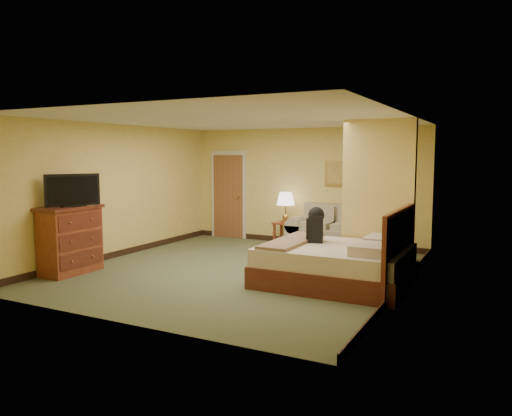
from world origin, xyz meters
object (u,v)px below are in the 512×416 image
Objects in this scene: coffee_table at (294,248)px; bed at (339,264)px; loveseat at (334,236)px; dresser at (70,240)px.

coffee_table is 0.37× the size of bed.
bed is (0.96, -2.68, 0.02)m from loveseat.
loveseat is 2.30× the size of coffee_table.
dresser is at bearing -129.50° from loveseat.
bed reaches higher than dresser.
coffee_table is 0.71× the size of dresser.
coffee_table is (-0.24, -1.61, -0.02)m from loveseat.
loveseat is at bearing 50.50° from dresser.
bed is at bearing -70.19° from loveseat.
loveseat is 1.63m from coffee_table.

